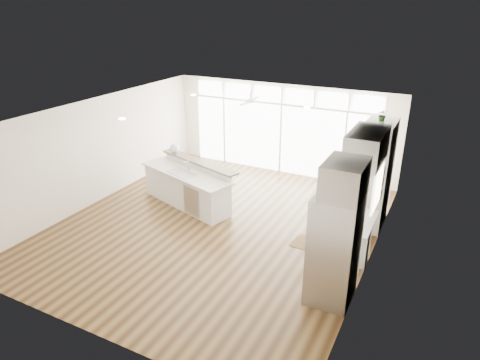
% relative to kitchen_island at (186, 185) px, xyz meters
% --- Properties ---
extents(floor, '(7.00, 8.00, 0.02)m').
position_rel_kitchen_island_xyz_m(floor, '(1.27, -0.63, -0.56)').
color(floor, '#3E2813').
rests_on(floor, ground).
extents(ceiling, '(7.00, 8.00, 0.02)m').
position_rel_kitchen_island_xyz_m(ceiling, '(1.27, -0.63, 2.15)').
color(ceiling, white).
rests_on(ceiling, wall_back).
extents(wall_back, '(7.00, 0.04, 2.70)m').
position_rel_kitchen_island_xyz_m(wall_back, '(1.27, 3.37, 0.80)').
color(wall_back, white).
rests_on(wall_back, floor).
extents(wall_front, '(7.00, 0.04, 2.70)m').
position_rel_kitchen_island_xyz_m(wall_front, '(1.27, -4.63, 0.80)').
color(wall_front, white).
rests_on(wall_front, floor).
extents(wall_left, '(0.04, 8.00, 2.70)m').
position_rel_kitchen_island_xyz_m(wall_left, '(-2.23, -0.63, 0.80)').
color(wall_left, white).
rests_on(wall_left, floor).
extents(wall_right, '(0.04, 8.00, 2.70)m').
position_rel_kitchen_island_xyz_m(wall_right, '(4.77, -0.63, 0.80)').
color(wall_right, white).
rests_on(wall_right, floor).
extents(glass_wall, '(5.80, 0.06, 2.08)m').
position_rel_kitchen_island_xyz_m(glass_wall, '(1.27, 3.31, 0.50)').
color(glass_wall, white).
rests_on(glass_wall, wall_back).
extents(transom_row, '(5.90, 0.06, 0.40)m').
position_rel_kitchen_island_xyz_m(transom_row, '(1.27, 3.31, 1.83)').
color(transom_row, white).
rests_on(transom_row, wall_back).
extents(desk_window, '(0.04, 0.85, 0.85)m').
position_rel_kitchen_island_xyz_m(desk_window, '(4.73, -0.33, 1.00)').
color(desk_window, white).
rests_on(desk_window, wall_right).
extents(ceiling_fan, '(1.16, 1.16, 0.32)m').
position_rel_kitchen_island_xyz_m(ceiling_fan, '(0.77, 2.17, 1.93)').
color(ceiling_fan, silver).
rests_on(ceiling_fan, ceiling).
extents(recessed_lights, '(3.40, 3.00, 0.02)m').
position_rel_kitchen_island_xyz_m(recessed_lights, '(1.27, -0.43, 2.13)').
color(recessed_lights, beige).
rests_on(recessed_lights, ceiling).
extents(oven_cabinet, '(0.64, 1.20, 2.50)m').
position_rel_kitchen_island_xyz_m(oven_cabinet, '(4.44, 1.17, 0.70)').
color(oven_cabinet, silver).
rests_on(oven_cabinet, floor).
extents(desk_nook, '(0.72, 1.30, 0.76)m').
position_rel_kitchen_island_xyz_m(desk_nook, '(4.40, -0.33, -0.17)').
color(desk_nook, silver).
rests_on(desk_nook, floor).
extents(upper_cabinets, '(0.64, 1.30, 0.64)m').
position_rel_kitchen_island_xyz_m(upper_cabinets, '(4.44, -0.33, 1.80)').
color(upper_cabinets, silver).
rests_on(upper_cabinets, wall_right).
extents(refrigerator, '(0.76, 0.90, 2.00)m').
position_rel_kitchen_island_xyz_m(refrigerator, '(4.38, -1.98, 0.45)').
color(refrigerator, '#AFB0B4').
rests_on(refrigerator, floor).
extents(fridge_cabinet, '(0.64, 0.90, 0.60)m').
position_rel_kitchen_island_xyz_m(fridge_cabinet, '(4.44, -1.98, 1.75)').
color(fridge_cabinet, silver).
rests_on(fridge_cabinet, wall_right).
extents(framed_photos, '(0.06, 0.22, 0.80)m').
position_rel_kitchen_island_xyz_m(framed_photos, '(4.73, 0.29, 0.85)').
color(framed_photos, black).
rests_on(framed_photos, wall_right).
extents(kitchen_island, '(2.96, 1.83, 1.10)m').
position_rel_kitchen_island_xyz_m(kitchen_island, '(0.00, 0.00, 0.00)').
color(kitchen_island, silver).
rests_on(kitchen_island, floor).
extents(rug, '(0.86, 0.65, 0.01)m').
position_rel_kitchen_island_xyz_m(rug, '(3.53, -0.45, -0.55)').
color(rug, '#3B2712').
rests_on(rug, floor).
extents(office_chair, '(0.72, 0.70, 1.08)m').
position_rel_kitchen_island_xyz_m(office_chair, '(3.66, 0.45, -0.01)').
color(office_chair, black).
rests_on(office_chair, floor).
extents(fishbowl, '(0.30, 0.30, 0.26)m').
position_rel_kitchen_island_xyz_m(fishbowl, '(-0.79, 0.67, 0.68)').
color(fishbowl, silver).
rests_on(fishbowl, kitchen_island).
extents(monitor, '(0.16, 0.49, 0.40)m').
position_rel_kitchen_island_xyz_m(monitor, '(4.32, -0.33, 0.41)').
color(monitor, black).
rests_on(monitor, desk_nook).
extents(keyboard, '(0.12, 0.31, 0.02)m').
position_rel_kitchen_island_xyz_m(keyboard, '(4.15, -0.33, 0.22)').
color(keyboard, white).
rests_on(keyboard, desk_nook).
extents(potted_plant, '(0.26, 0.29, 0.21)m').
position_rel_kitchen_island_xyz_m(potted_plant, '(4.44, 1.17, 2.05)').
color(potted_plant, '#385E28').
rests_on(potted_plant, oven_cabinet).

